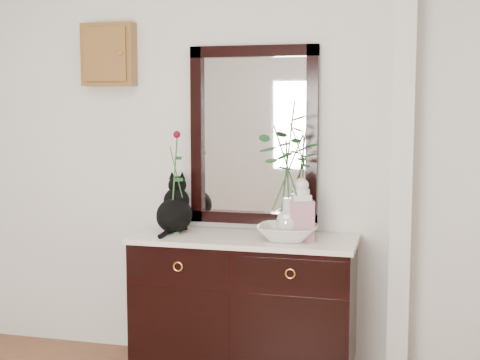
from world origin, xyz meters
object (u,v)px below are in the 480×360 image
(sideboard, at_px, (244,298))
(lotus_bowl, at_px, (287,233))
(ginger_jar, at_px, (301,208))
(cat, at_px, (174,204))

(sideboard, relative_size, lotus_bowl, 3.77)
(lotus_bowl, xyz_separation_m, ginger_jar, (0.07, 0.04, 0.14))
(lotus_bowl, bearing_deg, cat, 174.44)
(ginger_jar, bearing_deg, lotus_bowl, -154.19)
(cat, xyz_separation_m, lotus_bowl, (0.72, -0.07, -0.13))
(cat, bearing_deg, sideboard, -7.10)
(ginger_jar, bearing_deg, cat, 177.53)
(cat, distance_m, ginger_jar, 0.79)
(sideboard, distance_m, lotus_bowl, 0.50)
(lotus_bowl, height_order, ginger_jar, ginger_jar)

